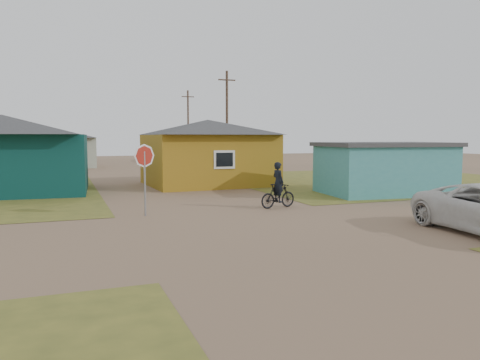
% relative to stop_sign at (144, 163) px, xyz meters
% --- Properties ---
extents(ground, '(120.00, 120.00, 0.00)m').
position_rel_stop_sign_xyz_m(ground, '(2.92, -4.05, -1.92)').
color(ground, '#82644B').
extents(grass_ne, '(20.00, 18.00, 0.00)m').
position_rel_stop_sign_xyz_m(grass_ne, '(16.92, 8.95, -1.91)').
color(grass_ne, olive).
rests_on(grass_ne, ground).
extents(house_teal, '(8.93, 7.08, 4.00)m').
position_rel_stop_sign_xyz_m(house_teal, '(-5.58, 9.45, 0.14)').
color(house_teal, '#08302E').
rests_on(house_teal, ground).
extents(house_yellow, '(7.72, 6.76, 3.90)m').
position_rel_stop_sign_xyz_m(house_yellow, '(5.42, 9.95, 0.09)').
color(house_yellow, '#986E17').
rests_on(house_yellow, ground).
extents(shed_turquoise, '(6.71, 4.93, 2.60)m').
position_rel_stop_sign_xyz_m(shed_turquoise, '(12.42, 2.45, -0.61)').
color(shed_turquoise, teal).
rests_on(shed_turquoise, ground).
extents(house_pale_west, '(7.04, 6.15, 3.60)m').
position_rel_stop_sign_xyz_m(house_pale_west, '(-3.08, 29.95, -0.06)').
color(house_pale_west, '#959C86').
rests_on(house_pale_west, ground).
extents(house_beige_east, '(6.95, 6.05, 3.60)m').
position_rel_stop_sign_xyz_m(house_beige_east, '(12.92, 35.95, -0.06)').
color(house_beige_east, gray).
rests_on(house_beige_east, ground).
extents(utility_pole_near, '(1.40, 0.20, 8.00)m').
position_rel_stop_sign_xyz_m(utility_pole_near, '(9.42, 17.95, 2.22)').
color(utility_pole_near, brown).
rests_on(utility_pole_near, ground).
extents(utility_pole_far, '(1.40, 0.20, 8.00)m').
position_rel_stop_sign_xyz_m(utility_pole_far, '(10.42, 33.95, 2.22)').
color(utility_pole_far, brown).
rests_on(utility_pole_far, ground).
extents(stop_sign, '(0.86, 0.08, 2.63)m').
position_rel_stop_sign_xyz_m(stop_sign, '(0.00, 0.00, 0.00)').
color(stop_sign, gray).
rests_on(stop_sign, ground).
extents(cyclist, '(1.71, 0.79, 1.87)m').
position_rel_stop_sign_xyz_m(cyclist, '(5.36, 0.02, -1.24)').
color(cyclist, black).
rests_on(cyclist, ground).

